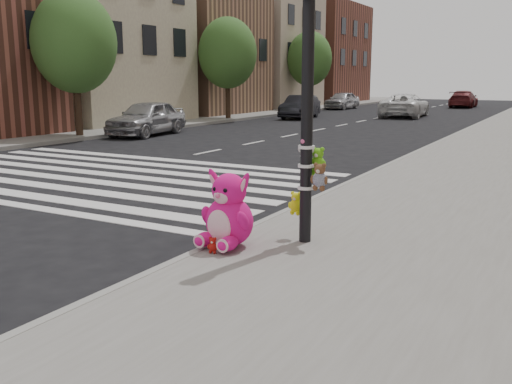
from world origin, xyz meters
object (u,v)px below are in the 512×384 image
Objects in this scene: red_teddy at (213,245)px; car_dark_far at (300,107)px; signal_pole at (309,117)px; car_silver_far at (147,118)px; car_white_near at (405,105)px; pink_bunny at (228,215)px.

car_dark_far is at bearing 98.12° from red_teddy.
signal_pole reaches higher than red_teddy.
car_silver_far is 12.13m from car_dark_far.
red_teddy is 0.04× the size of car_white_near.
car_dark_far reaches higher than red_teddy.
red_teddy is 29.30m from car_white_near.
signal_pole is 28.41m from car_white_near.
pink_bunny is 26.29m from car_dark_far.
pink_bunny is at bearing -138.71° from signal_pole.
signal_pole is 16.90m from car_silver_far.
car_silver_far is 17.47m from car_white_near.
signal_pole reaches higher than pink_bunny.
car_dark_far is 0.81× the size of car_white_near.
signal_pole is at bearing 38.96° from red_teddy.
car_white_near reaches higher than red_teddy.
signal_pole is at bearing -50.73° from car_silver_far.
pink_bunny is 0.25× the size of car_silver_far.
red_teddy is 0.05× the size of car_dark_far.
signal_pole is 0.95× the size of car_silver_far.
car_white_near is at bearing 60.82° from car_silver_far.
red_teddy is at bearing -126.75° from signal_pole.
car_silver_far is at bearing 64.38° from car_white_near.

